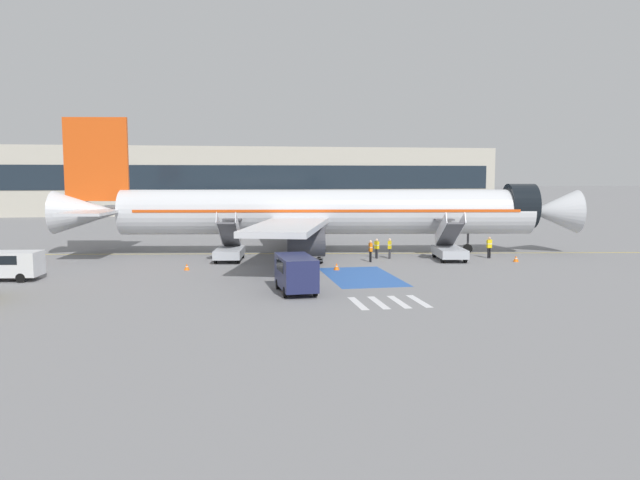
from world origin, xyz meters
TOP-DOWN VIEW (x-y plane):
  - ground_plane at (0.00, 0.00)m, footprint 600.00×600.00m
  - apron_leadline_yellow at (0.73, 0.49)m, footprint 80.29×12.37m
  - apron_stand_patch_blue at (0.73, -12.72)m, footprint 4.76×9.05m
  - apron_walkway_bar_0 at (-1.67, -21.68)m, footprint 0.44×3.60m
  - apron_walkway_bar_1 at (-0.47, -21.68)m, footprint 0.44×3.60m
  - apron_walkway_bar_2 at (0.73, -21.68)m, footprint 0.44×3.60m
  - apron_walkway_bar_3 at (1.93, -21.68)m, footprint 0.44×3.60m
  - airliner at (0.10, 0.58)m, footprint 47.78×32.05m
  - boarding_stairs_forward at (10.15, -5.57)m, footprint 2.89×5.46m
  - boarding_stairs_aft at (-8.23, -2.79)m, footprint 2.89×5.46m
  - fuel_tanker at (-5.78, 25.31)m, footprint 9.48×3.18m
  - service_van_1 at (-23.71, -10.02)m, footprint 4.96×2.70m
  - service_van_2 at (-4.67, -17.89)m, footprint 2.19×4.58m
  - baggage_cart at (-2.00, -5.26)m, footprint 2.67×1.63m
  - ground_crew_0 at (5.40, -3.87)m, footprint 0.43×0.49m
  - ground_crew_1 at (4.33, -3.56)m, footprint 0.39×0.49m
  - ground_crew_2 at (13.96, -5.14)m, footprint 0.45×0.27m
  - ground_crew_3 at (3.25, -5.64)m, footprint 0.25×0.44m
  - traffic_cone_0 at (-11.61, -7.44)m, footprint 0.44×0.44m
  - traffic_cone_1 at (15.23, -7.55)m, footprint 0.46×0.46m
  - traffic_cone_2 at (-0.38, -9.33)m, footprint 0.48×0.48m
  - terminal_building at (-1.28, 62.74)m, footprint 90.62×12.10m

SIDE VIEW (x-z plane):
  - ground_plane at x=0.00m, z-range 0.00..0.00m
  - apron_leadline_yellow at x=0.73m, z-range 0.00..0.01m
  - apron_stand_patch_blue at x=0.73m, z-range 0.00..0.01m
  - apron_walkway_bar_0 at x=-1.67m, z-range 0.00..0.01m
  - apron_walkway_bar_1 at x=-0.47m, z-range 0.00..0.01m
  - apron_walkway_bar_2 at x=0.73m, z-range 0.00..0.01m
  - apron_walkway_bar_3 at x=1.93m, z-range 0.00..0.01m
  - traffic_cone_0 at x=-11.61m, z-range 0.00..0.49m
  - baggage_cart at x=-2.00m, z-range -0.18..0.69m
  - traffic_cone_1 at x=15.23m, z-range 0.00..0.51m
  - traffic_cone_2 at x=-0.38m, z-range 0.00..0.53m
  - ground_crew_1 at x=4.33m, z-range 0.13..1.84m
  - boarding_stairs_forward at x=10.15m, z-range -1.08..3.10m
  - ground_crew_0 at x=5.40m, z-range 0.14..1.90m
  - boarding_stairs_aft at x=-8.23m, z-range -1.09..3.13m
  - ground_crew_3 at x=3.25m, z-range 0.14..1.96m
  - ground_crew_2 at x=13.96m, z-range 0.15..2.02m
  - service_van_1 at x=-23.71m, z-range 0.21..2.20m
  - service_van_2 at x=-4.67m, z-range 0.21..2.47m
  - fuel_tanker at x=-5.78m, z-range 0.03..3.68m
  - airliner at x=0.10m, z-range -2.33..9.97m
  - terminal_building at x=-1.28m, z-range 0.00..12.21m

